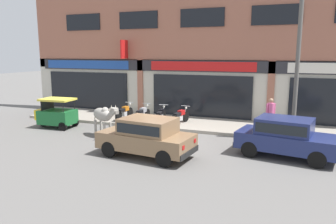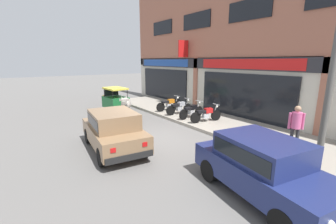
# 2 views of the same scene
# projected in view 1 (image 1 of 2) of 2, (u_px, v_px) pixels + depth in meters

# --- Properties ---
(ground_plane) EXTENTS (90.00, 90.00, 0.00)m
(ground_plane) POSITION_uv_depth(u_px,v_px,m) (165.00, 144.00, 13.93)
(ground_plane) COLOR #605E5B
(sidewalk) EXTENTS (19.00, 3.38, 0.15)m
(sidewalk) POSITION_uv_depth(u_px,v_px,m) (192.00, 124.00, 17.49)
(sidewalk) COLOR gray
(sidewalk) RESTS_ON ground
(shop_building) EXTENTS (23.00, 1.40, 9.51)m
(shop_building) POSITION_uv_depth(u_px,v_px,m) (203.00, 39.00, 18.47)
(shop_building) COLOR #9E604C
(shop_building) RESTS_ON ground
(cow) EXTENTS (1.94, 1.29, 1.61)m
(cow) POSITION_uv_depth(u_px,v_px,m) (103.00, 115.00, 14.90)
(cow) COLOR #9E998E
(cow) RESTS_ON ground
(car_0) EXTENTS (3.79, 2.17, 1.46)m
(car_0) POSITION_uv_depth(u_px,v_px,m) (286.00, 136.00, 12.02)
(car_0) COLOR black
(car_0) RESTS_ON ground
(car_1) EXTENTS (3.73, 1.97, 1.46)m
(car_1) POSITION_uv_depth(u_px,v_px,m) (147.00, 135.00, 12.07)
(car_1) COLOR black
(car_1) RESTS_ON ground
(auto_rickshaw) EXTENTS (2.03, 1.27, 1.52)m
(auto_rickshaw) POSITION_uv_depth(u_px,v_px,m) (56.00, 115.00, 16.78)
(auto_rickshaw) COLOR black
(auto_rickshaw) RESTS_ON ground
(motorcycle_0) EXTENTS (0.52, 1.81, 0.88)m
(motorcycle_0) POSITION_uv_depth(u_px,v_px,m) (124.00, 112.00, 18.21)
(motorcycle_0) COLOR black
(motorcycle_0) RESTS_ON sidewalk
(motorcycle_1) EXTENTS (0.52, 1.81, 0.88)m
(motorcycle_1) POSITION_uv_depth(u_px,v_px,m) (142.00, 114.00, 17.76)
(motorcycle_1) COLOR black
(motorcycle_1) RESTS_ON sidewalk
(motorcycle_2) EXTENTS (0.52, 1.81, 0.88)m
(motorcycle_2) POSITION_uv_depth(u_px,v_px,m) (161.00, 115.00, 17.35)
(motorcycle_2) COLOR black
(motorcycle_2) RESTS_ON sidewalk
(motorcycle_3) EXTENTS (0.61, 1.80, 0.88)m
(motorcycle_3) POSITION_uv_depth(u_px,v_px,m) (180.00, 116.00, 17.02)
(motorcycle_3) COLOR black
(motorcycle_3) RESTS_ON sidewalk
(pedestrian) EXTENTS (0.40, 0.35, 1.60)m
(pedestrian) POSITION_uv_depth(u_px,v_px,m) (271.00, 112.00, 15.09)
(pedestrian) COLOR #2D2D33
(pedestrian) RESTS_ON sidewalk
(utility_pole) EXTENTS (0.18, 0.18, 5.79)m
(utility_pole) POSITION_uv_depth(u_px,v_px,m) (297.00, 71.00, 13.88)
(utility_pole) COLOR #595651
(utility_pole) RESTS_ON sidewalk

